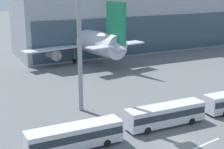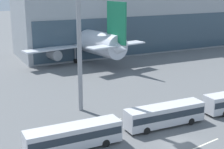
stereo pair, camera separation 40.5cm
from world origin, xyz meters
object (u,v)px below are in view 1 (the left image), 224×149
airliner_at_gate_far (84,40)px  shuttle_bus_0 (75,135)px  shuttle_bus_1 (165,114)px  floodlight_mast (79,0)px

airliner_at_gate_far → shuttle_bus_0: 49.05m
shuttle_bus_0 → shuttle_bus_1: 13.81m
shuttle_bus_1 → shuttle_bus_0: bearing=-175.6°
floodlight_mast → shuttle_bus_0: bearing=-114.9°
airliner_at_gate_far → shuttle_bus_1: airliner_at_gate_far is taller
shuttle_bus_0 → floodlight_mast: (5.53, 11.94, 15.25)m
airliner_at_gate_far → shuttle_bus_0: bearing=145.4°
shuttle_bus_1 → floodlight_mast: size_ratio=0.42×
shuttle_bus_1 → floodlight_mast: (-8.25, 11.08, 15.25)m
shuttle_bus_0 → floodlight_mast: bearing=65.0°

